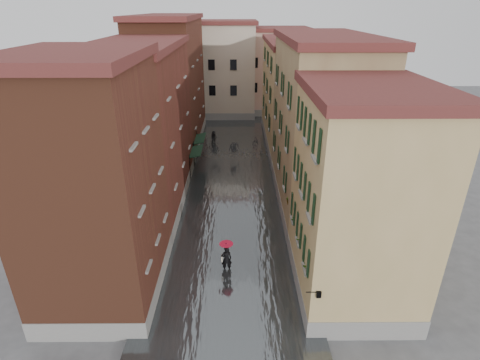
{
  "coord_description": "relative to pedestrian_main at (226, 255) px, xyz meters",
  "views": [
    {
      "loc": [
        0.56,
        -19.66,
        15.27
      ],
      "look_at": [
        0.73,
        6.73,
        3.0
      ],
      "focal_mm": 28.0,
      "sensor_mm": 36.0,
      "label": 1
    }
  ],
  "objects": [
    {
      "name": "ground",
      "position": [
        0.17,
        0.53,
        -1.2
      ],
      "size": [
        120.0,
        120.0,
        0.0
      ],
      "primitive_type": "plane",
      "color": "#4F4F52",
      "rests_on": "ground"
    },
    {
      "name": "building_left_mid",
      "position": [
        -6.83,
        9.53,
        5.05
      ],
      "size": [
        6.0,
        14.0,
        12.5
      ],
      "primitive_type": "cube",
      "color": "maroon",
      "rests_on": "ground"
    },
    {
      "name": "awning_near",
      "position": [
        -3.32,
        14.92,
        1.27
      ],
      "size": [
        1.09,
        3.23,
        2.8
      ],
      "color": "black",
      "rests_on": "ground"
    },
    {
      "name": "awning_far",
      "position": [
        -3.32,
        18.73,
        1.27
      ],
      "size": [
        1.09,
        3.38,
        2.8
      ],
      "color": "black",
      "rests_on": "ground"
    },
    {
      "name": "building_end_cream",
      "position": [
        -2.83,
        38.53,
        5.3
      ],
      "size": [
        12.0,
        9.0,
        13.0
      ],
      "primitive_type": "cube",
      "color": "beige",
      "rests_on": "ground"
    },
    {
      "name": "building_left_near",
      "position": [
        -6.83,
        -1.47,
        5.3
      ],
      "size": [
        6.0,
        8.0,
        13.0
      ],
      "primitive_type": "cube",
      "color": "brown",
      "rests_on": "ground"
    },
    {
      "name": "building_right_mid",
      "position": [
        7.17,
        9.53,
        5.3
      ],
      "size": [
        6.0,
        14.0,
        13.0
      ],
      "primitive_type": "cube",
      "color": "tan",
      "rests_on": "ground"
    },
    {
      "name": "floodwater",
      "position": [
        0.17,
        13.53,
        -1.1
      ],
      "size": [
        10.0,
        60.0,
        0.2
      ],
      "primitive_type": "cube",
      "color": "#43484A",
      "rests_on": "ground"
    },
    {
      "name": "pedestrian_far",
      "position": [
        -2.14,
        23.84,
        -0.33
      ],
      "size": [
        0.9,
        0.73,
        1.74
      ],
      "primitive_type": "imported",
      "rotation": [
        0.0,
        0.0,
        -0.09
      ],
      "color": "black",
      "rests_on": "ground"
    },
    {
      "name": "building_right_far",
      "position": [
        7.17,
        24.53,
        4.55
      ],
      "size": [
        6.0,
        16.0,
        11.5
      ],
      "primitive_type": "cube",
      "color": "tan",
      "rests_on": "ground"
    },
    {
      "name": "window_planters",
      "position": [
        4.29,
        -0.23,
        2.31
      ],
      "size": [
        0.59,
        8.13,
        0.84
      ],
      "color": "brown",
      "rests_on": "ground"
    },
    {
      "name": "building_right_near",
      "position": [
        7.17,
        -1.47,
        4.55
      ],
      "size": [
        6.0,
        8.0,
        11.5
      ],
      "primitive_type": "cube",
      "color": "tan",
      "rests_on": "ground"
    },
    {
      "name": "building_end_pink",
      "position": [
        6.17,
        40.53,
        4.8
      ],
      "size": [
        10.0,
        9.0,
        12.0
      ],
      "primitive_type": "cube",
      "color": "#CEA090",
      "rests_on": "ground"
    },
    {
      "name": "wall_lantern",
      "position": [
        4.5,
        -5.47,
        1.8
      ],
      "size": [
        0.71,
        0.22,
        0.35
      ],
      "color": "black",
      "rests_on": "ground"
    },
    {
      "name": "building_left_far",
      "position": [
        -6.83,
        24.53,
        5.8
      ],
      "size": [
        6.0,
        16.0,
        14.0
      ],
      "primitive_type": "cube",
      "color": "brown",
      "rests_on": "ground"
    },
    {
      "name": "pedestrian_main",
      "position": [
        0.0,
        0.0,
        0.0
      ],
      "size": [
        0.88,
        0.88,
        2.06
      ],
      "color": "black",
      "rests_on": "ground"
    }
  ]
}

